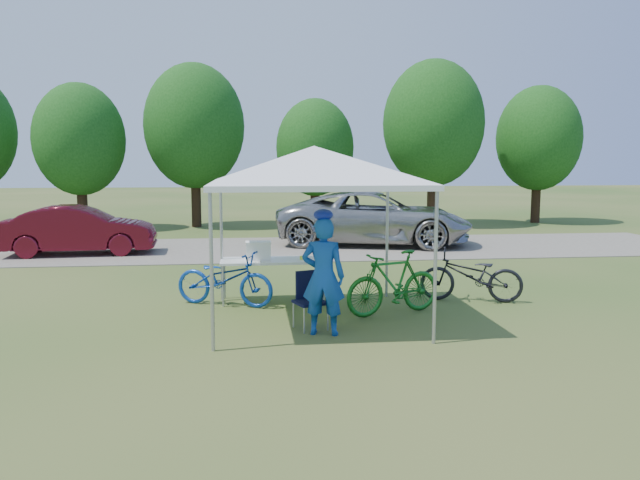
# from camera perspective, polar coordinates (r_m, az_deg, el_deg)

# --- Properties ---
(ground) EXTENTS (100.00, 100.00, 0.00)m
(ground) POSITION_cam_1_polar(r_m,az_deg,el_deg) (9.98, -0.54, -7.26)
(ground) COLOR #2D5119
(ground) RESTS_ON ground
(gravel_strip) EXTENTS (24.00, 5.00, 0.02)m
(gravel_strip) POSITION_cam_1_polar(r_m,az_deg,el_deg) (17.81, -3.20, -0.77)
(gravel_strip) COLOR gray
(gravel_strip) RESTS_ON ground
(canopy) EXTENTS (4.53, 4.53, 3.00)m
(canopy) POSITION_cam_1_polar(r_m,az_deg,el_deg) (9.66, -0.56, 8.15)
(canopy) COLOR #A5A5AA
(canopy) RESTS_ON ground
(treeline) EXTENTS (24.89, 4.28, 6.30)m
(treeline) POSITION_cam_1_polar(r_m,az_deg,el_deg) (23.69, -4.83, 9.76)
(treeline) COLOR #382314
(treeline) RESTS_ON ground
(folding_table) EXTENTS (1.84, 0.77, 0.76)m
(folding_table) POSITION_cam_1_polar(r_m,az_deg,el_deg) (11.12, -4.33, -2.00)
(folding_table) COLOR white
(folding_table) RESTS_ON ground
(folding_chair) EXTENTS (0.56, 0.58, 0.85)m
(folding_chair) POSITION_cam_1_polar(r_m,az_deg,el_deg) (9.41, -0.94, -5.01)
(folding_chair) COLOR black
(folding_chair) RESTS_ON ground
(cooler) EXTENTS (0.45, 0.31, 0.32)m
(cooler) POSITION_cam_1_polar(r_m,az_deg,el_deg) (11.09, -5.66, -0.96)
(cooler) COLOR white
(cooler) RESTS_ON folding_table
(ice_cream_cup) EXTENTS (0.08, 0.08, 0.06)m
(ice_cream_cup) POSITION_cam_1_polar(r_m,az_deg,el_deg) (11.09, -1.66, -1.62)
(ice_cream_cup) COLOR #DBEB37
(ice_cream_cup) RESTS_ON folding_table
(cyclist) EXTENTS (0.70, 0.55, 1.71)m
(cyclist) POSITION_cam_1_polar(r_m,az_deg,el_deg) (8.95, 0.30, -3.35)
(cyclist) COLOR #13469C
(cyclist) RESTS_ON ground
(bike_blue) EXTENTS (1.89, 1.28, 0.94)m
(bike_blue) POSITION_cam_1_polar(r_m,az_deg,el_deg) (10.94, -8.71, -3.53)
(bike_blue) COLOR #113D9C
(bike_blue) RESTS_ON ground
(bike_green) EXTENTS (1.81, 1.05, 1.05)m
(bike_green) POSITION_cam_1_polar(r_m,az_deg,el_deg) (10.27, 6.74, -3.90)
(bike_green) COLOR #186D1E
(bike_green) RESTS_ON ground
(bike_dark) EXTENTS (1.90, 1.14, 0.94)m
(bike_dark) POSITION_cam_1_polar(r_m,az_deg,el_deg) (11.44, 13.67, -3.17)
(bike_dark) COLOR black
(bike_dark) RESTS_ON ground
(minivan) EXTENTS (6.18, 3.99, 1.58)m
(minivan) POSITION_cam_1_polar(r_m,az_deg,el_deg) (18.57, 5.00, 2.03)
(minivan) COLOR #A7A6A2
(minivan) RESTS_ON gravel_strip
(sedan) EXTENTS (4.02, 1.66, 1.30)m
(sedan) POSITION_cam_1_polar(r_m,az_deg,el_deg) (17.77, -21.15, 0.86)
(sedan) COLOR #530D19
(sedan) RESTS_ON gravel_strip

